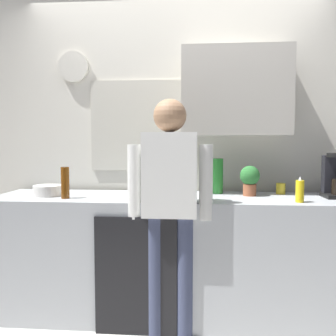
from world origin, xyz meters
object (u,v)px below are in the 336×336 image
at_px(bottle_amber_beer, 65,183).
at_px(mixing_bowl, 48,190).
at_px(bottle_green_wine, 142,178).
at_px(potted_plant, 250,179).
at_px(dish_soap, 300,191).
at_px(cup_yellow_cup, 281,189).
at_px(cup_white_mug, 137,187).
at_px(person_at_sink, 170,197).
at_px(bottle_clear_soda, 217,176).

relative_size(bottle_amber_beer, mixing_bowl, 1.05).
distance_m(bottle_green_wine, potted_plant, 0.82).
distance_m(bottle_amber_beer, dish_soap, 1.65).
distance_m(bottle_green_wine, cup_yellow_cup, 1.11).
bearing_deg(potted_plant, mixing_bowl, -175.37).
distance_m(cup_white_mug, person_at_sink, 0.54).
distance_m(bottle_amber_beer, cup_yellow_cup, 1.65).
height_order(bottle_clear_soda, potted_plant, bottle_clear_soda).
bearing_deg(cup_white_mug, mixing_bowl, -163.82).
height_order(cup_white_mug, mixing_bowl, cup_white_mug).
relative_size(bottle_green_wine, potted_plant, 1.30).
height_order(cup_white_mug, potted_plant, potted_plant).
bearing_deg(bottle_green_wine, cup_white_mug, 106.19).
distance_m(mixing_bowl, potted_plant, 1.54).
relative_size(cup_white_mug, potted_plant, 0.41).
xyz_separation_m(cup_white_mug, mixing_bowl, (-0.66, -0.19, -0.01)).
bearing_deg(cup_yellow_cup, bottle_amber_beer, -167.50).
height_order(potted_plant, dish_soap, potted_plant).
bearing_deg(cup_yellow_cup, potted_plant, -156.04).
bearing_deg(potted_plant, person_at_sink, -146.23).
bearing_deg(cup_white_mug, dish_soap, -16.42).
relative_size(bottle_amber_beer, cup_yellow_cup, 2.71).
xyz_separation_m(cup_white_mug, cup_yellow_cup, (1.14, 0.05, -0.01)).
bearing_deg(cup_white_mug, bottle_amber_beer, -147.02).
distance_m(bottle_amber_beer, cup_white_mug, 0.57).
bearing_deg(cup_yellow_cup, cup_white_mug, -177.58).
bearing_deg(cup_white_mug, cup_yellow_cup, 2.42).
bearing_deg(mixing_bowl, cup_yellow_cup, 7.59).
bearing_deg(bottle_green_wine, cup_yellow_cup, 17.44).
bearing_deg(potted_plant, cup_white_mug, 175.66).
bearing_deg(dish_soap, cup_white_mug, 163.58).
bearing_deg(bottle_green_wine, dish_soap, -3.31).
xyz_separation_m(cup_yellow_cup, dish_soap, (0.04, -0.39, 0.04)).
bearing_deg(bottle_amber_beer, dish_soap, -1.26).
height_order(dish_soap, person_at_sink, person_at_sink).
distance_m(bottle_clear_soda, person_at_sink, 0.61).
height_order(bottle_green_wine, cup_yellow_cup, bottle_green_wine).
bearing_deg(bottle_green_wine, mixing_bowl, 172.92).
bearing_deg(bottle_amber_beer, cup_yellow_cup, 12.50).
relative_size(mixing_bowl, potted_plant, 0.96).
bearing_deg(mixing_bowl, dish_soap, -4.84).
xyz_separation_m(bottle_amber_beer, bottle_green_wine, (0.56, 0.03, 0.03)).
height_order(bottle_green_wine, cup_white_mug, bottle_green_wine).
xyz_separation_m(bottle_clear_soda, cup_yellow_cup, (0.50, 0.00, -0.10)).
height_order(cup_yellow_cup, person_at_sink, person_at_sink).
bearing_deg(bottle_amber_beer, person_at_sink, -10.66).
bearing_deg(person_at_sink, cup_yellow_cup, 29.85).
relative_size(bottle_amber_beer, cup_white_mug, 2.42).
xyz_separation_m(bottle_clear_soda, mixing_bowl, (-1.30, -0.23, -0.10)).
bearing_deg(bottle_amber_beer, mixing_bowl, 146.75).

